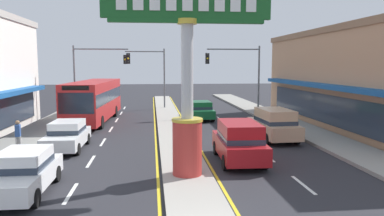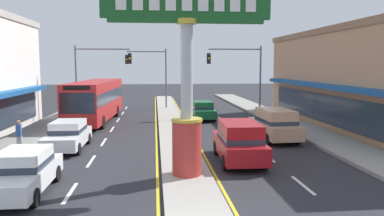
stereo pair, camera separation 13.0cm
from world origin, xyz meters
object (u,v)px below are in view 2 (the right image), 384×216
at_px(suv_near_left_lane, 239,141).
at_px(suv_mid_left_lane, 275,124).
at_px(traffic_light_right_side, 241,68).
at_px(district_sign, 187,80).
at_px(pedestrian_near_kerb, 19,134).
at_px(sedan_far_right_lane, 23,171).
at_px(bus_near_right_lane, 96,99).
at_px(traffic_light_median_far, 151,68).
at_px(traffic_light_left_side, 97,68).
at_px(sedan_kerb_right, 68,135).
at_px(sedan_far_left_oncoming, 202,110).

bearing_deg(suv_near_left_lane, suv_mid_left_lane, 55.24).
bearing_deg(traffic_light_right_side, district_sign, -109.88).
height_order(district_sign, pedestrian_near_kerb, district_sign).
bearing_deg(sedan_far_right_lane, suv_near_left_lane, 21.65).
height_order(sedan_far_right_lane, suv_near_left_lane, suv_near_left_lane).
relative_size(bus_near_right_lane, sedan_far_right_lane, 2.63).
xyz_separation_m(traffic_light_median_far, pedestrian_near_kerb, (-6.49, -19.24, -3.10)).
bearing_deg(traffic_light_left_side, bus_near_right_lane, -83.96).
height_order(suv_mid_left_lane, sedan_kerb_right, suv_mid_left_lane).
bearing_deg(suv_near_left_lane, traffic_light_left_side, 119.06).
bearing_deg(sedan_kerb_right, sedan_far_right_lane, -90.01).
bearing_deg(district_sign, traffic_light_right_side, 70.12).
bearing_deg(traffic_light_median_far, sedan_far_right_lane, -99.92).
bearing_deg(bus_near_right_lane, traffic_light_left_side, 96.04).
distance_m(suv_near_left_lane, sedan_kerb_right, 9.31).
distance_m(bus_near_right_lane, sedan_far_right_lane, 16.78).
bearing_deg(sedan_far_left_oncoming, bus_near_right_lane, -177.48).
bearing_deg(sedan_kerb_right, bus_near_right_lane, 90.01).
distance_m(district_sign, traffic_light_right_side, 18.36).
relative_size(district_sign, pedestrian_near_kerb, 4.67).
relative_size(suv_mid_left_lane, pedestrian_near_kerb, 2.88).
height_order(district_sign, traffic_light_right_side, district_sign).
xyz_separation_m(traffic_light_right_side, sedan_far_left_oncoming, (-3.58, -1.36, -3.46)).
distance_m(traffic_light_median_far, suv_mid_left_lane, 18.70).
bearing_deg(district_sign, traffic_light_left_side, 108.92).
relative_size(bus_near_right_lane, sedan_far_left_oncoming, 2.61).
distance_m(suv_near_left_lane, pedestrian_near_kerb, 10.98).
bearing_deg(traffic_light_right_side, sedan_far_left_oncoming, -159.20).
bearing_deg(traffic_light_median_far, traffic_light_right_side, -39.72).
xyz_separation_m(district_sign, bus_near_right_lane, (-5.96, 15.52, -2.07)).
distance_m(traffic_light_right_side, suv_near_left_lane, 15.83).
xyz_separation_m(traffic_light_left_side, sedan_kerb_right, (0.29, -12.49, -3.46)).
bearing_deg(sedan_far_left_oncoming, pedestrian_near_kerb, -133.35).
bearing_deg(pedestrian_near_kerb, sedan_kerb_right, 29.29).
relative_size(traffic_light_right_side, bus_near_right_lane, 0.55).
height_order(traffic_light_median_far, sedan_kerb_right, traffic_light_median_far).
xyz_separation_m(bus_near_right_lane, sedan_far_right_lane, (0.00, -16.74, -1.08)).
bearing_deg(traffic_light_left_side, traffic_light_median_far, 50.07).
bearing_deg(sedan_kerb_right, traffic_light_median_far, 76.39).
distance_m(district_sign, sedan_far_left_oncoming, 16.43).
xyz_separation_m(bus_near_right_lane, suv_mid_left_lane, (11.92, -8.56, -0.88)).
relative_size(traffic_light_left_side, traffic_light_median_far, 1.00).
height_order(sedan_far_left_oncoming, sedan_kerb_right, same).
bearing_deg(suv_mid_left_lane, pedestrian_near_kerb, -170.18).
xyz_separation_m(traffic_light_left_side, suv_near_left_lane, (8.90, -16.01, -3.26)).
bearing_deg(traffic_light_left_side, suv_near_left_lane, -60.94).
bearing_deg(district_sign, pedestrian_near_kerb, 150.70).
height_order(sedan_far_right_lane, sedan_kerb_right, same).
relative_size(traffic_light_right_side, pedestrian_near_kerb, 3.83).
distance_m(sedan_far_right_lane, suv_mid_left_lane, 14.46).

